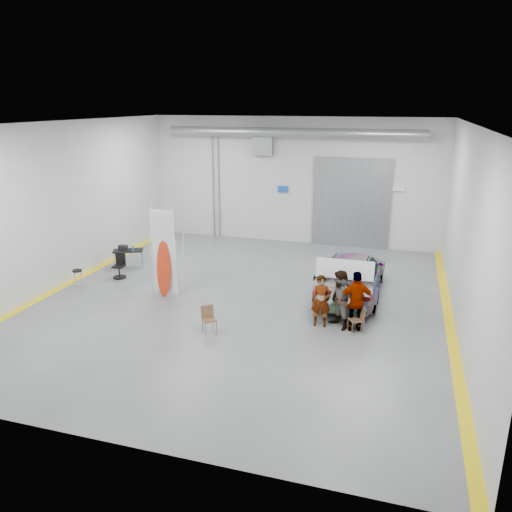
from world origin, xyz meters
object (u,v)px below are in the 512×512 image
(person_c, at_px, (356,301))
(folding_chair_far, at_px, (356,324))
(surfboard_display, at_px, (164,260))
(person_b, at_px, (340,300))
(office_chair, at_px, (120,267))
(folding_chair_near, at_px, (210,325))
(sedan_car, at_px, (351,274))
(person_a, at_px, (321,301))
(work_table, at_px, (127,250))
(shop_stool, at_px, (78,279))

(person_c, xyz_separation_m, folding_chair_far, (0.03, -0.16, -0.68))
(surfboard_display, bearing_deg, person_b, -4.36)
(surfboard_display, relative_size, office_chair, 3.42)
(person_c, height_order, folding_chair_near, person_c)
(sedan_car, xyz_separation_m, person_a, (-0.59, -2.94, 0.06))
(surfboard_display, distance_m, folding_chair_far, 6.97)
(person_b, xyz_separation_m, office_chair, (-8.90, 2.13, -0.49))
(sedan_car, height_order, office_chair, sedan_car)
(folding_chair_near, distance_m, work_table, 7.35)
(person_c, height_order, office_chair, person_c)
(folding_chair_far, height_order, office_chair, office_chair)
(sedan_car, relative_size, shop_stool, 7.33)
(sedan_car, bearing_deg, person_c, 99.40)
(shop_stool, bearing_deg, office_chair, 61.51)
(person_b, height_order, person_c, person_c)
(surfboard_display, relative_size, folding_chair_far, 3.99)
(person_c, xyz_separation_m, surfboard_display, (-6.77, 0.88, 0.41))
(sedan_car, distance_m, shop_stool, 10.03)
(sedan_car, relative_size, folding_chair_near, 6.46)
(person_b, xyz_separation_m, work_table, (-9.27, 3.32, -0.16))
(sedan_car, distance_m, person_c, 2.98)
(person_b, relative_size, shop_stool, 2.55)
(sedan_car, bearing_deg, person_a, 78.91)
(sedan_car, distance_m, person_a, 3.00)
(person_a, height_order, office_chair, person_a)
(person_b, distance_m, folding_chair_near, 4.01)
(person_c, height_order, folding_chair_far, person_c)
(sedan_car, distance_m, person_b, 2.94)
(person_b, height_order, work_table, person_b)
(person_b, distance_m, folding_chair_far, 0.85)
(person_a, distance_m, office_chair, 8.60)
(sedan_car, xyz_separation_m, person_c, (0.47, -2.94, 0.17))
(person_c, distance_m, folding_chair_far, 0.70)
(office_chair, bearing_deg, person_c, -19.39)
(person_a, xyz_separation_m, shop_stool, (-9.15, 0.61, -0.46))
(person_c, distance_m, office_chair, 9.64)
(folding_chair_near, bearing_deg, sedan_car, 10.28)
(person_b, relative_size, surfboard_display, 0.55)
(folding_chair_far, height_order, shop_stool, folding_chair_far)
(person_a, xyz_separation_m, person_b, (0.58, 0.00, 0.10))
(work_table, bearing_deg, sedan_car, -2.31)
(folding_chair_near, xyz_separation_m, work_table, (-5.58, 4.75, 0.51))
(person_a, xyz_separation_m, office_chair, (-8.32, 2.13, -0.39))
(person_c, relative_size, folding_chair_near, 2.30)
(person_c, distance_m, folding_chair_near, 4.46)
(person_b, distance_m, office_chair, 9.17)
(folding_chair_far, bearing_deg, surfboard_display, -127.36)
(folding_chair_near, bearing_deg, folding_chair_far, -22.68)
(sedan_car, bearing_deg, shop_stool, 13.79)
(person_c, bearing_deg, person_a, -16.92)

